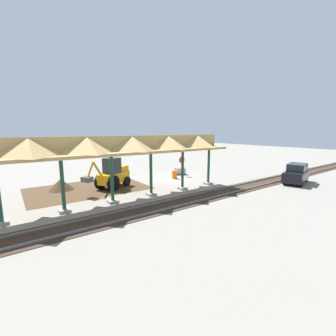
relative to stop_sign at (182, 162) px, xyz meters
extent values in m
plane|color=gray|center=(1.80, 0.57, -1.64)|extent=(120.00, 120.00, 0.00)
cube|color=#4C3823|center=(10.73, -0.44, -1.64)|extent=(10.19, 7.00, 0.01)
cube|color=#9E998E|center=(0.52, 4.78, -1.54)|extent=(0.70, 0.70, 0.20)
cylinder|color=#1E4C38|center=(0.52, 4.78, 0.16)|extent=(0.24, 0.24, 3.60)
cube|color=#9E998E|center=(3.84, 4.78, -1.54)|extent=(0.70, 0.70, 0.20)
cylinder|color=#1E4C38|center=(3.84, 4.78, 0.16)|extent=(0.24, 0.24, 3.60)
cube|color=#9E998E|center=(7.16, 4.78, -1.54)|extent=(0.70, 0.70, 0.20)
cylinder|color=#1E4C38|center=(7.16, 4.78, 0.16)|extent=(0.24, 0.24, 3.60)
cube|color=#9E998E|center=(10.48, 4.78, -1.54)|extent=(0.70, 0.70, 0.20)
cylinder|color=#1E4C38|center=(10.48, 4.78, 0.16)|extent=(0.24, 0.24, 3.60)
cube|color=#9E998E|center=(13.80, 4.78, -1.54)|extent=(0.70, 0.70, 0.20)
cylinder|color=#1E4C38|center=(13.80, 4.78, 0.16)|extent=(0.24, 0.24, 3.60)
cube|color=#9E998E|center=(17.12, 4.78, -1.54)|extent=(0.70, 0.70, 0.20)
cube|color=tan|center=(10.48, 4.78, 2.06)|extent=(21.12, 3.20, 0.20)
cube|color=tan|center=(10.48, 4.78, 2.71)|extent=(21.12, 0.20, 1.10)
pyramid|color=tan|center=(2.18, 4.78, 2.71)|extent=(2.99, 3.20, 1.10)
pyramid|color=tan|center=(5.50, 4.78, 2.71)|extent=(2.99, 3.20, 1.10)
pyramid|color=tan|center=(8.82, 4.78, 2.71)|extent=(2.99, 3.20, 1.10)
pyramid|color=tan|center=(12.14, 4.78, 2.71)|extent=(2.99, 3.20, 1.10)
pyramid|color=tan|center=(15.46, 4.78, 2.71)|extent=(2.99, 3.20, 1.10)
cube|color=slate|center=(1.80, 6.96, -1.57)|extent=(60.00, 0.08, 0.15)
cube|color=slate|center=(1.80, 8.39, -1.57)|extent=(60.00, 0.08, 0.15)
cube|color=#38281E|center=(1.80, 7.68, -1.63)|extent=(60.00, 2.58, 0.03)
cylinder|color=gray|center=(0.00, 0.00, -0.60)|extent=(0.06, 0.06, 2.09)
cylinder|color=red|center=(0.00, 0.00, 0.26)|extent=(0.76, 0.11, 0.76)
cube|color=orange|center=(8.64, 0.58, -0.67)|extent=(3.43, 2.67, 0.90)
cube|color=#1E262D|center=(8.81, 0.67, 0.48)|extent=(1.70, 1.65, 1.40)
cube|color=orange|center=(7.74, 0.09, 0.03)|extent=(1.53, 1.51, 0.50)
cylinder|color=black|center=(9.82, 0.41, -0.94)|extent=(1.37, 0.93, 1.40)
cylinder|color=black|center=(9.14, 1.66, -0.94)|extent=(1.37, 0.93, 1.40)
cylinder|color=black|center=(7.99, -0.52, -1.19)|extent=(0.93, 0.69, 0.90)
cylinder|color=black|center=(7.37, 0.63, -1.19)|extent=(0.93, 0.69, 0.90)
cylinder|color=orange|center=(10.44, 1.56, 0.43)|extent=(1.02, 0.67, 1.41)
cylinder|color=orange|center=(11.18, 1.96, 0.44)|extent=(0.86, 0.57, 1.38)
cube|color=#47474C|center=(11.51, 2.14, -0.21)|extent=(0.91, 0.99, 0.40)
cone|color=#4C3823|center=(12.83, -1.46, -1.64)|extent=(4.45, 4.45, 2.04)
cylinder|color=#9E9384|center=(-0.37, -0.78, -1.17)|extent=(1.54, 1.42, 0.95)
cylinder|color=black|center=(0.17, -1.07, -1.17)|extent=(0.31, 0.56, 0.62)
cube|color=black|center=(-6.99, 9.67, -0.87)|extent=(4.50, 2.74, 0.95)
cube|color=#1E232B|center=(-7.19, 9.62, -0.03)|extent=(2.66, 2.07, 0.73)
cylinder|color=black|center=(-5.83, 10.73, -1.34)|extent=(0.63, 0.34, 0.60)
cylinder|color=black|center=(-5.46, 9.30, -1.34)|extent=(0.63, 0.34, 0.60)
cylinder|color=black|center=(-8.51, 10.04, -1.34)|extent=(0.63, 0.34, 0.60)
cylinder|color=black|center=(-8.15, 8.62, -1.34)|extent=(0.63, 0.34, 0.60)
cylinder|color=orange|center=(1.59, 0.68, -1.19)|extent=(0.56, 0.56, 0.90)
camera|label=1|loc=(16.52, 20.08, 3.61)|focal=24.00mm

